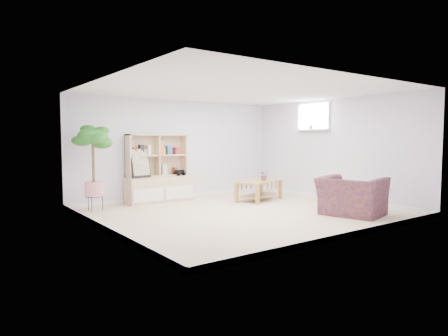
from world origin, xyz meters
TOP-DOWN VIEW (x-y plane):
  - floor at (0.00, 0.00)m, footprint 5.50×5.00m
  - ceiling at (0.00, 0.00)m, footprint 5.50×5.00m
  - walls at (0.00, 0.00)m, footprint 5.51×5.01m
  - baseboard at (0.00, 0.00)m, footprint 5.50×5.00m
  - window at (2.73, 0.60)m, footprint 0.10×0.98m
  - window_sill at (2.67, 0.60)m, footprint 0.14×1.00m
  - storage_unit at (-0.67, 2.24)m, footprint 1.57×0.53m
  - poster at (-1.14, 2.21)m, footprint 0.49×0.19m
  - toy_truck at (-0.16, 2.19)m, footprint 0.31×0.24m
  - coffee_table at (1.32, 1.00)m, footprint 1.31×0.98m
  - table_plant at (1.45, 0.97)m, footprint 0.25×0.22m
  - floor_tree at (-2.30, 1.91)m, footprint 0.69×0.69m
  - armchair at (1.55, -1.42)m, footprint 1.24×1.34m
  - sill_plant at (2.67, 0.62)m, footprint 0.15×0.13m

SIDE VIEW (x-z plane):
  - floor at x=0.00m, z-range -0.01..0.01m
  - baseboard at x=0.00m, z-range 0.00..0.10m
  - coffee_table at x=1.32m, z-range 0.00..0.48m
  - armchair at x=1.55m, z-range 0.00..0.84m
  - table_plant at x=1.45m, z-range 0.48..0.73m
  - toy_truck at x=-0.16m, z-range 0.59..0.74m
  - storage_unit at x=-0.67m, z-range 0.00..1.57m
  - floor_tree at x=-2.30m, z-range 0.00..1.75m
  - poster at x=-1.14m, z-range 0.59..1.25m
  - walls at x=0.00m, z-range 0.00..2.40m
  - window_sill at x=2.67m, z-range 1.66..1.70m
  - sill_plant at x=2.67m, z-range 1.70..1.92m
  - window at x=2.73m, z-range 1.66..2.34m
  - ceiling at x=0.00m, z-range 2.40..2.40m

